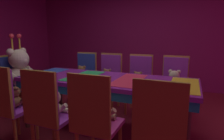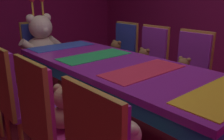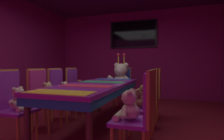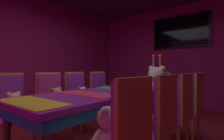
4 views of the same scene
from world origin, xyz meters
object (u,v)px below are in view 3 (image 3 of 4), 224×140
object	(u,v)px
chair_left_0	(10,99)
teddy_left_1	(48,93)
king_teddy_bear	(121,78)
throne_chair	(122,83)
chair_left_1	(40,92)
teddy_left_3	(80,87)
teddy_right_1	(137,99)
wall_tv	(133,34)
chair_left_3	(74,85)
teddy_left_2	(65,90)
chair_right_1	(148,98)
chair_right_0	(142,108)
teddy_right_2	(143,93)
teddy_left_0	(19,100)
chair_left_2	(58,89)
teddy_right_3	(148,89)
teddy_right_0	(129,107)
banquet_table	(96,89)
chair_right_3	(156,88)
chair_right_2	(152,92)

from	to	relation	value
chair_left_0	teddy_left_1	distance (m)	0.61
king_teddy_bear	throne_chair	bearing A→B (deg)	180.00
chair_left_1	teddy_left_3	size ratio (longest dim) A/B	3.57
teddy_left_3	chair_left_0	bearing A→B (deg)	-94.21
teddy_right_1	king_teddy_bear	world-z (taller)	king_teddy_bear
wall_tv	chair_left_3	bearing A→B (deg)	-111.15
teddy_left_2	chair_right_1	world-z (taller)	chair_right_1
chair_right_0	teddy_right_2	distance (m)	1.15
teddy_left_1	teddy_left_0	bearing A→B (deg)	-89.47
chair_left_2	teddy_left_0	bearing A→B (deg)	-81.32
teddy_right_1	teddy_right_3	xyz separation A→B (m)	(0.02, 1.10, 0.01)
teddy_right_0	chair_left_3	bearing A→B (deg)	-46.41
chair_left_0	chair_right_0	distance (m)	1.74
chair_right_0	chair_left_3	bearing A→B (deg)	-43.91
chair_left_3	throne_chair	xyz separation A→B (m)	(0.87, 0.88, 0.00)
teddy_left_0	teddy_right_0	xyz separation A→B (m)	(1.45, 0.02, 0.01)
banquet_table	chair_left_0	bearing A→B (deg)	-134.85
chair_left_3	wall_tv	distance (m)	2.82
teddy_left_1	throne_chair	distance (m)	2.12
teddy_right_2	wall_tv	bearing A→B (deg)	-75.44
teddy_left_1	chair_right_3	bearing A→B (deg)	34.53
chair_left_3	teddy_right_3	size ratio (longest dim) A/B	3.19
chair_right_0	throne_chair	distance (m)	2.72
teddy_left_2	wall_tv	world-z (taller)	wall_tv
teddy_right_0	chair_right_1	xyz separation A→B (m)	(0.13, 0.58, -0.00)
teddy_left_0	chair_right_3	size ratio (longest dim) A/B	0.32
teddy_left_2	teddy_right_1	size ratio (longest dim) A/B	1.04
banquet_table	chair_left_1	bearing A→B (deg)	-162.79
teddy_left_0	chair_right_3	distance (m)	2.33
chair_left_0	teddy_right_2	distance (m)	1.97
chair_left_0	chair_right_0	bearing A→B (deg)	0.78
chair_left_3	chair_right_3	distance (m)	1.76
wall_tv	teddy_right_1	bearing A→B (deg)	-77.88
king_teddy_bear	chair_right_2	bearing A→B (deg)	34.72
teddy_right_2	chair_right_3	size ratio (longest dim) A/B	0.29
banquet_table	teddy_right_3	world-z (taller)	teddy_right_3
teddy_right_0	teddy_right_2	bearing A→B (deg)	-89.63
teddy_left_2	teddy_left_3	bearing A→B (deg)	89.07
teddy_left_0	throne_chair	xyz separation A→B (m)	(0.71, 2.59, 0.01)
teddy_right_2	wall_tv	distance (m)	3.25
teddy_left_3	teddy_left_1	bearing A→B (deg)	-89.32
teddy_left_2	wall_tv	size ratio (longest dim) A/B	0.19
chair_left_2	chair_right_2	distance (m)	1.75
chair_left_0	teddy_right_3	xyz separation A→B (m)	(1.60, 1.70, -0.01)
chair_left_1	teddy_right_2	size ratio (longest dim) A/B	3.45
teddy_left_1	chair_left_3	world-z (taller)	chair_left_3
chair_right_0	teddy_right_0	distance (m)	0.15
teddy_left_1	teddy_left_2	xyz separation A→B (m)	(-0.02, 0.53, -0.02)
teddy_left_2	throne_chair	xyz separation A→B (m)	(0.74, 1.47, 0.02)
teddy_right_1	chair_right_3	xyz separation A→B (m)	(0.16, 1.10, 0.03)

